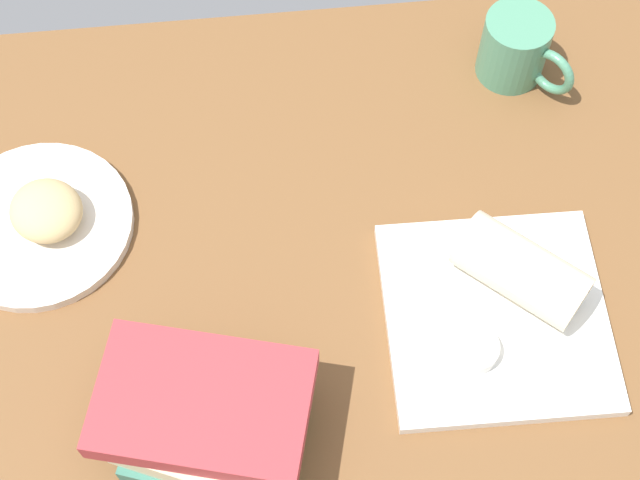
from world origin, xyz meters
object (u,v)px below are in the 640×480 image
Objects in this scene: round_plate at (39,225)px; breakfast_wrap at (521,271)px; book_stack at (206,421)px; square_plate at (496,317)px; scone_pastry at (46,211)px; sauce_cup at (474,349)px; coffee_mug at (517,48)px.

breakfast_wrap is at bearing -14.35° from round_plate.
square_plate is at bearing 17.24° from book_stack.
round_plate is 2.54× the size of scone_pastry.
sauce_cup is at bearing 11.38° from book_stack.
breakfast_wrap reaches higher than square_plate.
breakfast_wrap is at bearing -14.85° from scone_pastry.
sauce_cup is 10.46cm from breakfast_wrap.
sauce_cup is 0.23× the size of book_stack.
round_plate is 1.93× the size of coffee_mug.
square_plate is at bearing -18.58° from round_plate.
breakfast_wrap is 32.25cm from coffee_mug.
breakfast_wrap is at bearing 50.20° from square_plate.
book_stack reaches higher than breakfast_wrap.
breakfast_wrap is (55.44, -14.18, 4.37)cm from round_plate.
round_plate is 57.39cm from breakfast_wrap.
breakfast_wrap is (2.90, 3.48, 4.27)cm from square_plate.
scone_pastry is (1.63, 0.08, 2.91)cm from round_plate.
round_plate is 0.93× the size of book_stack.
breakfast_wrap reaches higher than sauce_cup.
sauce_cup is (48.92, -22.01, 1.99)cm from round_plate.
scone_pastry is at bearing -163.75° from coffee_mug.
breakfast_wrap is (53.81, -14.26, 1.46)cm from scone_pastry.
book_stack is at bearing -162.76° from square_plate.
scone_pastry is 0.36× the size of book_stack.
coffee_mug is at bearing 16.25° from scone_pastry.
book_stack is (-33.15, -10.29, 4.42)cm from square_plate.
scone_pastry is 33.23cm from book_stack.
scone_pastry is at bearing -62.94° from breakfast_wrap.
coffee_mug reaches higher than sauce_cup.
breakfast_wrap is 0.61× the size of book_stack.
book_stack reaches higher than coffee_mug.
sauce_cup is 0.47× the size of coffee_mug.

